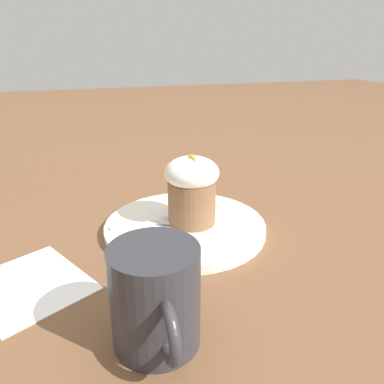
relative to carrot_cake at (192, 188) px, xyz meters
name	(u,v)px	position (x,y,z in m)	size (l,w,h in m)	color
ground_plane	(185,230)	(0.00, -0.01, -0.07)	(4.00, 4.00, 0.00)	brown
dessert_plate	(185,226)	(0.00, -0.01, -0.06)	(0.25, 0.25, 0.01)	white
carrot_cake	(192,188)	(0.00, 0.00, 0.00)	(0.08, 0.08, 0.11)	brown
spoon	(161,221)	(-0.01, -0.05, -0.05)	(0.03, 0.11, 0.01)	silver
coffee_cup	(156,298)	(0.22, -0.11, -0.02)	(0.12, 0.09, 0.11)	#2D2D33
paper_napkin	(30,284)	(0.08, -0.24, -0.07)	(0.18, 0.17, 0.00)	white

